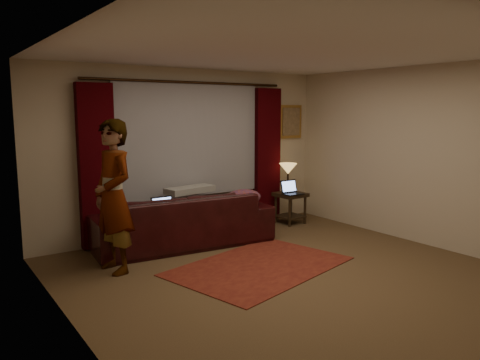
# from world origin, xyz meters

# --- Properties ---
(floor) EXTENTS (5.00, 5.00, 0.01)m
(floor) POSITION_xyz_m (0.00, 0.00, -0.01)
(floor) COLOR brown
(floor) RESTS_ON ground
(ceiling) EXTENTS (5.00, 5.00, 0.02)m
(ceiling) POSITION_xyz_m (0.00, 0.00, 2.60)
(ceiling) COLOR silver
(ceiling) RESTS_ON ground
(wall_back) EXTENTS (5.00, 0.02, 2.60)m
(wall_back) POSITION_xyz_m (0.00, 2.50, 1.30)
(wall_back) COLOR #C4B599
(wall_back) RESTS_ON ground
(wall_left) EXTENTS (0.02, 5.00, 2.60)m
(wall_left) POSITION_xyz_m (-2.50, 0.00, 1.30)
(wall_left) COLOR #C4B599
(wall_left) RESTS_ON ground
(wall_right) EXTENTS (0.02, 5.00, 2.60)m
(wall_right) POSITION_xyz_m (2.50, 0.00, 1.30)
(wall_right) COLOR #C4B599
(wall_right) RESTS_ON ground
(sheer_curtain) EXTENTS (2.50, 0.05, 1.80)m
(sheer_curtain) POSITION_xyz_m (0.00, 2.44, 1.50)
(sheer_curtain) COLOR gray
(sheer_curtain) RESTS_ON wall_back
(drape_left) EXTENTS (0.50, 0.14, 2.30)m
(drape_left) POSITION_xyz_m (-1.50, 2.39, 1.18)
(drape_left) COLOR black
(drape_left) RESTS_ON floor
(drape_right) EXTENTS (0.50, 0.14, 2.30)m
(drape_right) POSITION_xyz_m (1.50, 2.39, 1.18)
(drape_right) COLOR black
(drape_right) RESTS_ON floor
(curtain_rod) EXTENTS (0.04, 0.04, 3.40)m
(curtain_rod) POSITION_xyz_m (0.00, 2.39, 2.38)
(curtain_rod) COLOR black
(curtain_rod) RESTS_ON wall_back
(picture_frame) EXTENTS (0.50, 0.04, 0.60)m
(picture_frame) POSITION_xyz_m (2.10, 2.47, 1.75)
(picture_frame) COLOR #B7883E
(picture_frame) RESTS_ON wall_back
(sofa) EXTENTS (2.69, 1.38, 1.04)m
(sofa) POSITION_xyz_m (-0.44, 1.89, 0.52)
(sofa) COLOR black
(sofa) RESTS_ON floor
(throw_blanket) EXTENTS (0.81, 0.42, 0.09)m
(throw_blanket) POSITION_xyz_m (-0.18, 2.13, 1.04)
(throw_blanket) COLOR gray
(throw_blanket) RESTS_ON sofa
(clothing_pile) EXTENTS (0.65, 0.56, 0.24)m
(clothing_pile) POSITION_xyz_m (0.46, 1.63, 0.64)
(clothing_pile) COLOR brown
(clothing_pile) RESTS_ON sofa
(laptop_sofa) EXTENTS (0.33, 0.36, 0.23)m
(laptop_sofa) POSITION_xyz_m (-0.78, 1.73, 0.64)
(laptop_sofa) COLOR black
(laptop_sofa) RESTS_ON sofa
(area_rug) EXTENTS (2.48, 1.94, 0.01)m
(area_rug) POSITION_xyz_m (-0.11, 0.47, 0.01)
(area_rug) COLOR maroon
(area_rug) RESTS_ON floor
(end_table) EXTENTS (0.48, 0.48, 0.54)m
(end_table) POSITION_xyz_m (1.72, 2.00, 0.27)
(end_table) COLOR black
(end_table) RESTS_ON floor
(tiffany_lamp) EXTENTS (0.34, 0.34, 0.50)m
(tiffany_lamp) POSITION_xyz_m (1.77, 2.13, 0.79)
(tiffany_lamp) COLOR olive
(tiffany_lamp) RESTS_ON end_table
(laptop_table) EXTENTS (0.33, 0.36, 0.24)m
(laptop_table) POSITION_xyz_m (1.65, 1.85, 0.66)
(laptop_table) COLOR black
(laptop_table) RESTS_ON end_table
(person) EXTENTS (0.61, 0.61, 1.86)m
(person) POSITION_xyz_m (-1.65, 1.35, 0.93)
(person) COLOR gray
(person) RESTS_ON floor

